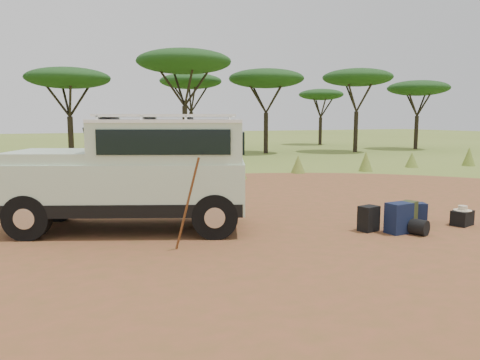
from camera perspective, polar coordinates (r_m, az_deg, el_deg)
name	(u,v)px	position (r m, az deg, el deg)	size (l,w,h in m)	color
ground	(281,241)	(8.68, 5.03, -7.46)	(140.00, 140.00, 0.00)	olive
dirt_clearing	(281,241)	(8.68, 5.03, -7.44)	(23.00, 23.00, 0.01)	brown
grass_fringe	(161,171)	(16.61, -9.61, 1.06)	(36.60, 1.60, 0.90)	olive
acacia_treeline	(117,71)	(27.65, -14.73, 12.73)	(46.70, 13.20, 6.26)	black
safari_vehicle	(137,175)	(9.61, -12.40, 0.64)	(5.07, 3.57, 2.32)	beige
walking_staff	(187,204)	(7.92, -6.44, -2.97)	(0.04, 0.04, 1.66)	brown
backpack_black	(369,219)	(9.69, 15.40, -4.57)	(0.37, 0.28, 0.51)	black
backpack_navy	(399,218)	(9.67, 18.78, -4.43)	(0.46, 0.33, 0.61)	#131C3E
backpack_olive	(408,214)	(10.39, 19.77, -3.90)	(0.38, 0.27, 0.53)	#353B1B
duffel_navy	(416,213)	(10.85, 20.70, -3.74)	(0.38, 0.28, 0.43)	#131C3E
hard_case	(462,218)	(10.90, 25.45, -4.21)	(0.45, 0.32, 0.32)	black
stuff_sack	(419,227)	(9.69, 20.97, -5.41)	(0.31, 0.31, 0.31)	black
safari_hat	(463,209)	(10.87, 25.51, -3.18)	(0.36, 0.36, 0.10)	beige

